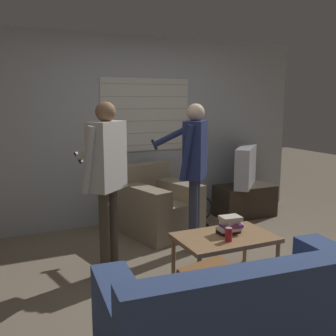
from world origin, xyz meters
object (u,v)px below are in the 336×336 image
person_left_standing (106,169)px  floor_fan (202,212)px  armchair_beige (157,207)px  tv (246,166)px  coffee_table (225,240)px  person_right_standing (194,160)px  soda_can (229,234)px  spare_remote (240,224)px  book_stack (230,225)px  couch_blue (249,317)px

person_left_standing → floor_fan: size_ratio=4.02×
armchair_beige → floor_fan: size_ratio=2.56×
armchair_beige → floor_fan: bearing=163.2°
armchair_beige → tv: size_ratio=1.42×
person_left_standing → coffee_table: bearing=-70.8°
person_right_standing → floor_fan: size_ratio=3.96×
soda_can → spare_remote: 0.49m
coffee_table → person_right_standing: bearing=84.6°
book_stack → tv: bearing=50.8°
floor_fan → person_left_standing: bearing=-149.2°
armchair_beige → person_right_standing: bearing=86.3°
couch_blue → person_left_standing: person_left_standing is taller
coffee_table → person_left_standing: bearing=150.7°
spare_remote → coffee_table: bearing=-131.7°
tv → spare_remote: size_ratio=5.55×
soda_can → person_left_standing: bearing=143.8°
soda_can → book_stack: bearing=54.0°
spare_remote → floor_fan: bearing=92.5°
person_right_standing → book_stack: 0.90m
coffee_table → soda_can: (-0.05, -0.13, 0.11)m
spare_remote → floor_fan: size_ratio=0.32×
book_stack → spare_remote: size_ratio=1.78×
book_stack → soda_can: book_stack is taller
soda_can → floor_fan: soda_can is taller
coffee_table → spare_remote: 0.37m
armchair_beige → book_stack: armchair_beige is taller
armchair_beige → person_left_standing: (-0.92, -0.95, 0.71)m
tv → floor_fan: (-0.83, -0.19, -0.54)m
book_stack → spare_remote: 0.29m
tv → coffee_table: bearing=3.0°
couch_blue → book_stack: bearing=67.2°
couch_blue → floor_fan: size_ratio=4.70×
armchair_beige → floor_fan: 0.66m
person_right_standing → floor_fan: (0.50, 0.70, -0.84)m
person_right_standing → person_left_standing: bearing=142.5°
couch_blue → floor_fan: couch_blue is taller
armchair_beige → book_stack: size_ratio=4.44×
coffee_table → person_left_standing: (-0.98, 0.55, 0.67)m
tv → spare_remote: (-1.10, -1.46, -0.30)m
person_right_standing → floor_fan: bearing=4.7°
coffee_table → book_stack: (0.07, 0.04, 0.13)m
coffee_table → floor_fan: bearing=68.6°
couch_blue → tv: tv is taller
armchair_beige → person_right_standing: 1.02m
tv → soda_can: size_ratio=5.99×
person_left_standing → floor_fan: bearing=-10.7°
person_right_standing → spare_remote: size_ratio=12.21×
couch_blue → soda_can: size_ratio=15.62×
couch_blue → person_right_standing: 2.05m
tv → soda_can: 2.33m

